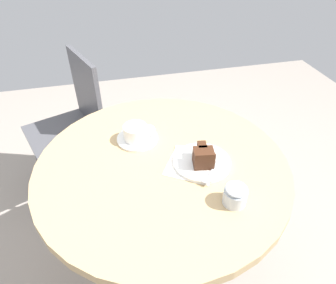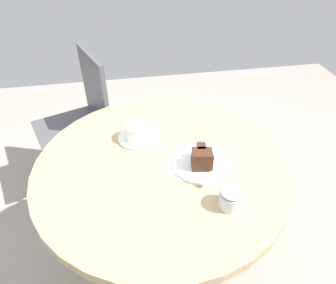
{
  "view_description": "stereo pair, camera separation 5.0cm",
  "coord_description": "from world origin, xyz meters",
  "px_view_note": "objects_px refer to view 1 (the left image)",
  "views": [
    {
      "loc": [
        -0.16,
        -0.75,
        1.44
      ],
      "look_at": [
        0.03,
        0.05,
        0.79
      ],
      "focal_mm": 32.0,
      "sensor_mm": 36.0,
      "label": 1
    },
    {
      "loc": [
        -0.11,
        -0.76,
        1.44
      ],
      "look_at": [
        0.03,
        0.05,
        0.79
      ],
      "focal_mm": 32.0,
      "sensor_mm": 36.0,
      "label": 2
    }
  ],
  "objects_px": {
    "cake_slice": "(203,157)",
    "cafe_chair": "(76,117)",
    "cake_plate": "(202,162)",
    "sugar_pot": "(235,195)",
    "coffee_cup": "(136,132)",
    "napkin": "(192,163)",
    "teaspoon": "(151,136)",
    "fork": "(212,172)",
    "saucer": "(137,138)"
  },
  "relations": [
    {
      "from": "saucer",
      "to": "coffee_cup",
      "type": "relative_size",
      "value": 1.3
    },
    {
      "from": "fork",
      "to": "cafe_chair",
      "type": "height_order",
      "value": "cafe_chair"
    },
    {
      "from": "fork",
      "to": "napkin",
      "type": "distance_m",
      "value": 0.08
    },
    {
      "from": "teaspoon",
      "to": "sugar_pot",
      "type": "height_order",
      "value": "sugar_pot"
    },
    {
      "from": "teaspoon",
      "to": "napkin",
      "type": "bearing_deg",
      "value": 10.09
    },
    {
      "from": "coffee_cup",
      "to": "teaspoon",
      "type": "relative_size",
      "value": 1.25
    },
    {
      "from": "cake_plate",
      "to": "teaspoon",
      "type": "bearing_deg",
      "value": 127.9
    },
    {
      "from": "saucer",
      "to": "cake_slice",
      "type": "relative_size",
      "value": 1.69
    },
    {
      "from": "cafe_chair",
      "to": "fork",
      "type": "bearing_deg",
      "value": 8.59
    },
    {
      "from": "napkin",
      "to": "cafe_chair",
      "type": "relative_size",
      "value": 0.26
    },
    {
      "from": "teaspoon",
      "to": "cake_plate",
      "type": "bearing_deg",
      "value": 15.9
    },
    {
      "from": "cake_plate",
      "to": "sugar_pot",
      "type": "xyz_separation_m",
      "value": [
        0.04,
        -0.19,
        0.03
      ]
    },
    {
      "from": "coffee_cup",
      "to": "cake_plate",
      "type": "xyz_separation_m",
      "value": [
        0.2,
        -0.18,
        -0.03
      ]
    },
    {
      "from": "sugar_pot",
      "to": "fork",
      "type": "bearing_deg",
      "value": 101.7
    },
    {
      "from": "cake_plate",
      "to": "cake_slice",
      "type": "bearing_deg",
      "value": -99.75
    },
    {
      "from": "cake_plate",
      "to": "sugar_pot",
      "type": "relative_size",
      "value": 2.81
    },
    {
      "from": "cake_slice",
      "to": "sugar_pot",
      "type": "bearing_deg",
      "value": -76.78
    },
    {
      "from": "cake_slice",
      "to": "fork",
      "type": "relative_size",
      "value": 0.74
    },
    {
      "from": "cafe_chair",
      "to": "saucer",
      "type": "bearing_deg",
      "value": 3.59
    },
    {
      "from": "napkin",
      "to": "sugar_pot",
      "type": "bearing_deg",
      "value": -70.14
    },
    {
      "from": "napkin",
      "to": "coffee_cup",
      "type": "bearing_deg",
      "value": 133.68
    },
    {
      "from": "saucer",
      "to": "cafe_chair",
      "type": "height_order",
      "value": "cafe_chair"
    },
    {
      "from": "coffee_cup",
      "to": "cake_slice",
      "type": "xyz_separation_m",
      "value": [
        0.19,
        -0.19,
        0.0
      ]
    },
    {
      "from": "coffee_cup",
      "to": "saucer",
      "type": "bearing_deg",
      "value": 45.29
    },
    {
      "from": "saucer",
      "to": "sugar_pot",
      "type": "distance_m",
      "value": 0.44
    },
    {
      "from": "coffee_cup",
      "to": "napkin",
      "type": "relative_size",
      "value": 0.54
    },
    {
      "from": "fork",
      "to": "cafe_chair",
      "type": "bearing_deg",
      "value": -108.2
    },
    {
      "from": "coffee_cup",
      "to": "napkin",
      "type": "distance_m",
      "value": 0.24
    },
    {
      "from": "coffee_cup",
      "to": "cake_slice",
      "type": "distance_m",
      "value": 0.27
    },
    {
      "from": "saucer",
      "to": "cake_slice",
      "type": "distance_m",
      "value": 0.28
    },
    {
      "from": "cake_plate",
      "to": "cafe_chair",
      "type": "bearing_deg",
      "value": 120.56
    },
    {
      "from": "cake_plate",
      "to": "sugar_pot",
      "type": "height_order",
      "value": "sugar_pot"
    },
    {
      "from": "napkin",
      "to": "cafe_chair",
      "type": "xyz_separation_m",
      "value": [
        -0.44,
        0.79,
        -0.25
      ]
    },
    {
      "from": "saucer",
      "to": "teaspoon",
      "type": "bearing_deg",
      "value": -3.31
    },
    {
      "from": "fork",
      "to": "sugar_pot",
      "type": "relative_size",
      "value": 1.77
    },
    {
      "from": "teaspoon",
      "to": "napkin",
      "type": "distance_m",
      "value": 0.2
    },
    {
      "from": "teaspoon",
      "to": "cake_slice",
      "type": "xyz_separation_m",
      "value": [
        0.14,
        -0.19,
        0.03
      ]
    },
    {
      "from": "saucer",
      "to": "teaspoon",
      "type": "distance_m",
      "value": 0.05
    },
    {
      "from": "teaspoon",
      "to": "cafe_chair",
      "type": "height_order",
      "value": "cafe_chair"
    },
    {
      "from": "coffee_cup",
      "to": "napkin",
      "type": "bearing_deg",
      "value": -46.32
    },
    {
      "from": "cake_plate",
      "to": "sugar_pot",
      "type": "distance_m",
      "value": 0.19
    },
    {
      "from": "napkin",
      "to": "sugar_pot",
      "type": "distance_m",
      "value": 0.21
    },
    {
      "from": "cake_plate",
      "to": "cafe_chair",
      "type": "relative_size",
      "value": 0.23
    },
    {
      "from": "saucer",
      "to": "cafe_chair",
      "type": "relative_size",
      "value": 0.18
    },
    {
      "from": "teaspoon",
      "to": "coffee_cup",
      "type": "bearing_deg",
      "value": -111.33
    },
    {
      "from": "saucer",
      "to": "coffee_cup",
      "type": "height_order",
      "value": "coffee_cup"
    },
    {
      "from": "teaspoon",
      "to": "napkin",
      "type": "relative_size",
      "value": 0.44
    },
    {
      "from": "teaspoon",
      "to": "cafe_chair",
      "type": "relative_size",
      "value": 0.11
    },
    {
      "from": "cake_slice",
      "to": "coffee_cup",
      "type": "bearing_deg",
      "value": 134.95
    },
    {
      "from": "cake_slice",
      "to": "cafe_chair",
      "type": "bearing_deg",
      "value": 119.97
    }
  ]
}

